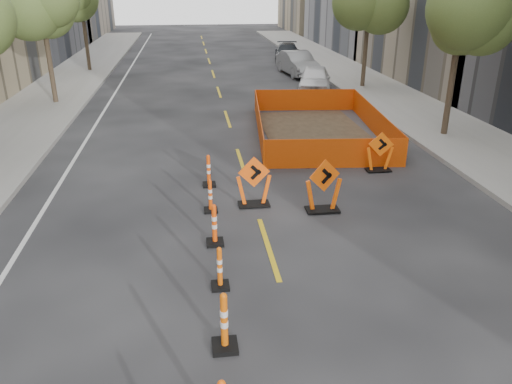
{
  "coord_description": "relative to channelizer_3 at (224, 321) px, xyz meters",
  "views": [
    {
      "loc": [
        -1.66,
        -6.19,
        5.8
      ],
      "look_at": [
        -0.19,
        4.78,
        1.1
      ],
      "focal_mm": 35.0,
      "sensor_mm": 36.0,
      "label": 1
    }
  ],
  "objects": [
    {
      "name": "parked_car_mid",
      "position": [
        6.83,
        26.26,
        0.21
      ],
      "size": [
        2.22,
        4.82,
        1.53
      ],
      "primitive_type": "imported",
      "rotation": [
        0.0,
        0.0,
        0.13
      ],
      "color": "gray",
      "rests_on": "ground"
    },
    {
      "name": "channelizer_5",
      "position": [
        0.04,
        3.7,
        -0.04
      ],
      "size": [
        0.41,
        0.41,
        1.04
      ],
      "primitive_type": null,
      "color": "#E74509",
      "rests_on": "ground"
    },
    {
      "name": "tree_r_b",
      "position": [
        9.68,
        11.37,
        3.97
      ],
      "size": [
        2.8,
        2.8,
        5.95
      ],
      "color": "#382B1E",
      "rests_on": "ground"
    },
    {
      "name": "sidewalk_right",
      "position": [
        10.28,
        11.37,
        -0.48
      ],
      "size": [
        4.0,
        90.0,
        0.15
      ],
      "primitive_type": "cube",
      "color": "gray",
      "rests_on": "ground"
    },
    {
      "name": "channelizer_4",
      "position": [
        0.05,
        1.85,
        -0.09
      ],
      "size": [
        0.37,
        0.37,
        0.94
      ],
      "primitive_type": null,
      "color": "#DB5509",
      "rests_on": "ground"
    },
    {
      "name": "chevron_sign_left",
      "position": [
        1.25,
        5.77,
        0.17
      ],
      "size": [
        0.99,
        0.62,
        1.45
      ],
      "primitive_type": null,
      "rotation": [
        0.0,
        0.0,
        0.04
      ],
      "color": "#F0510A",
      "rests_on": "ground"
    },
    {
      "name": "tree_r_c",
      "position": [
        9.68,
        21.37,
        3.97
      ],
      "size": [
        2.8,
        2.8,
        5.95
      ],
      "color": "#382B1E",
      "rests_on": "ground"
    },
    {
      "name": "tree_l_d",
      "position": [
        -7.12,
        29.37,
        3.97
      ],
      "size": [
        2.8,
        2.8,
        5.95
      ],
      "color": "#382B1E",
      "rests_on": "ground"
    },
    {
      "name": "channelizer_6",
      "position": [
        0.04,
        5.55,
        -0.09
      ],
      "size": [
        0.37,
        0.37,
        0.93
      ],
      "primitive_type": null,
      "color": "#DF4409",
      "rests_on": "ground"
    },
    {
      "name": "parked_car_far",
      "position": [
        7.31,
        32.31,
        0.11
      ],
      "size": [
        2.63,
        4.87,
        1.34
      ],
      "primitive_type": "imported",
      "rotation": [
        0.0,
        0.0,
        -0.17
      ],
      "color": "black",
      "rests_on": "ground"
    },
    {
      "name": "parked_car_near",
      "position": [
        6.62,
        20.67,
        0.17
      ],
      "size": [
        2.76,
        4.56,
        1.45
      ],
      "primitive_type": "imported",
      "rotation": [
        0.0,
        0.0,
        -0.26
      ],
      "color": "white",
      "rests_on": "ground"
    },
    {
      "name": "ground_plane",
      "position": [
        1.28,
        -0.63,
        -0.56
      ],
      "size": [
        140.0,
        140.0,
        0.0
      ],
      "primitive_type": "plane",
      "color": "black"
    },
    {
      "name": "safety_fence",
      "position": [
        4.73,
        12.48,
        -0.05
      ],
      "size": [
        5.53,
        8.54,
        1.01
      ],
      "primitive_type": null,
      "rotation": [
        0.0,
        0.0,
        -0.1
      ],
      "color": "#FF4D0D",
      "rests_on": "ground"
    },
    {
      "name": "tree_l_c",
      "position": [
        -7.12,
        19.37,
        3.97
      ],
      "size": [
        2.8,
        2.8,
        5.95
      ],
      "color": "#382B1E",
      "rests_on": "ground"
    },
    {
      "name": "channelizer_7",
      "position": [
        0.08,
        7.4,
        -0.06
      ],
      "size": [
        0.39,
        0.39,
        1.0
      ],
      "primitive_type": null,
      "color": "#E84609",
      "rests_on": "ground"
    },
    {
      "name": "channelizer_3",
      "position": [
        0.0,
        0.0,
        0.0
      ],
      "size": [
        0.44,
        0.44,
        1.12
      ],
      "primitive_type": null,
      "color": "#D85809",
      "rests_on": "ground"
    },
    {
      "name": "chevron_sign_center",
      "position": [
        3.06,
        5.16,
        0.19
      ],
      "size": [
        1.13,
        0.84,
        1.5
      ],
      "primitive_type": null,
      "rotation": [
        0.0,
        0.0,
        0.26
      ],
      "color": "#FF5A0A",
      "rests_on": "ground"
    },
    {
      "name": "chevron_sign_right",
      "position": [
        5.68,
        7.95,
        0.11
      ],
      "size": [
        0.98,
        0.71,
        1.34
      ],
      "primitive_type": null,
      "rotation": [
        0.0,
        0.0,
        -0.21
      ],
      "color": "#FF600A",
      "rests_on": "ground"
    }
  ]
}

